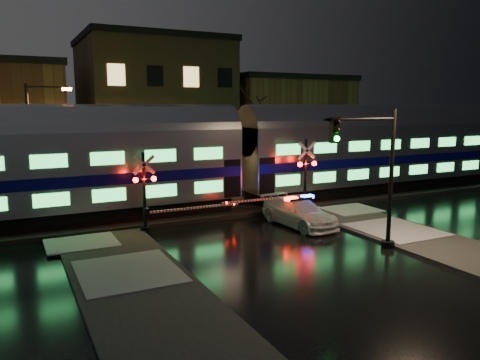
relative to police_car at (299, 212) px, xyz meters
name	(u,v)px	position (x,y,z in m)	size (l,w,h in m)	color
ground	(249,233)	(-3.00, -0.17, -0.70)	(120.00, 120.00, 0.00)	black
ballast	(208,210)	(-3.00, 4.83, -0.58)	(90.00, 4.20, 0.24)	black
sidewalk_left	(151,304)	(-9.50, -6.17, -0.64)	(4.00, 20.00, 0.12)	#2D2D2D
sidewalk_right	(447,248)	(3.50, -6.17, -0.64)	(4.00, 20.00, 0.12)	#2D2D2D
building_mid	(154,110)	(-1.00, 22.33, 5.05)	(12.00, 11.00, 11.50)	brown
building_right	(279,124)	(12.00, 21.83, 3.55)	(12.00, 10.00, 8.50)	brown
train	(238,153)	(-1.09, 4.83, 2.69)	(51.00, 3.12, 5.92)	black
police_car	(299,212)	(0.00, 0.00, 0.00)	(2.34, 4.91, 1.54)	silver
crossing_signal_right	(301,184)	(1.51, 2.14, 1.06)	(6.00, 0.67, 4.25)	black
crossing_signal_left	(152,200)	(-7.04, 2.13, 0.91)	(5.52, 0.64, 3.91)	black
traffic_light	(375,177)	(0.40, -4.94, 2.47)	(3.85, 0.70, 5.96)	black
streetlight	(35,140)	(-11.74, 8.83, 3.50)	(2.44, 0.26, 7.29)	black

